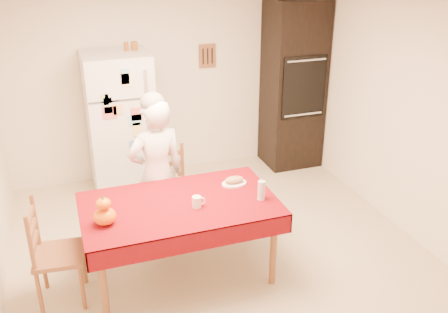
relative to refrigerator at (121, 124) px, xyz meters
name	(u,v)px	position (x,y,z in m)	size (l,w,h in m)	color
floor	(225,261)	(0.65, -1.88, -0.85)	(4.50, 4.50, 0.00)	#BDB088
room_shell	(225,102)	(0.65, -1.88, 0.77)	(4.02, 4.52, 2.51)	beige
refrigerator	(121,124)	(0.00, 0.00, 0.00)	(0.75, 0.74, 1.70)	white
oven_cabinet	(293,85)	(2.28, 0.05, 0.25)	(0.70, 0.62, 2.20)	black
dining_table	(180,210)	(0.21, -1.94, -0.16)	(1.70, 1.00, 0.76)	brown
chair_far	(166,186)	(0.27, -1.10, -0.34)	(0.50, 0.49, 0.95)	brown
chair_left	(50,250)	(-0.90, -1.91, -0.34)	(0.44, 0.46, 0.95)	brown
seated_woman	(157,174)	(0.14, -1.32, -0.08)	(0.56, 0.37, 1.54)	silver
coffee_mug	(197,202)	(0.33, -2.05, -0.04)	(0.08, 0.08, 0.10)	white
pumpkin_lower	(105,216)	(-0.44, -2.07, -0.02)	(0.18, 0.18, 0.14)	red
pumpkin_upper	(103,204)	(-0.44, -2.07, 0.10)	(0.12, 0.12, 0.09)	#E34905
wine_glass	(261,190)	(0.91, -2.11, 0.00)	(0.07, 0.07, 0.18)	silver
bread_plate	(234,184)	(0.78, -1.76, -0.08)	(0.24, 0.24, 0.02)	white
bread_loaf	(234,180)	(0.78, -1.76, -0.04)	(0.18, 0.10, 0.06)	tan
spice_jar_left	(126,46)	(0.14, 0.05, 0.90)	(0.05, 0.05, 0.10)	brown
spice_jar_mid	(133,46)	(0.22, 0.05, 0.90)	(0.05, 0.05, 0.10)	brown
spice_jar_right	(135,46)	(0.25, 0.05, 0.90)	(0.05, 0.05, 0.10)	brown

